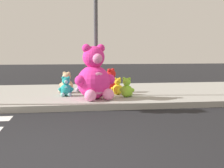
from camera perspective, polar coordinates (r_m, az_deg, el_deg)
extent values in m
plane|color=black|center=(3.76, -12.47, -14.65)|extent=(60.00, 60.00, 0.00)
cube|color=#9E9B93|center=(8.80, -10.10, -2.10)|extent=(28.00, 4.40, 0.15)
cylinder|color=#4C4C51|center=(7.95, -3.20, 9.21)|extent=(0.11, 0.11, 3.20)
sphere|color=#F22D93|center=(7.42, -3.59, 0.36)|extent=(0.85, 0.85, 0.85)
ellipsoid|color=pink|center=(7.14, -2.67, 0.14)|extent=(0.50, 0.32, 0.56)
sphere|color=#F22D93|center=(7.39, -3.63, 5.29)|extent=(0.56, 0.56, 0.56)
sphere|color=pink|center=(7.17, -2.91, 5.00)|extent=(0.26, 0.26, 0.26)
sphere|color=#F22D93|center=(7.46, -2.23, 7.03)|extent=(0.21, 0.21, 0.21)
sphere|color=#F22D93|center=(7.48, -0.40, 0.91)|extent=(0.27, 0.27, 0.27)
sphere|color=pink|center=(7.22, -0.77, -2.03)|extent=(0.29, 0.29, 0.29)
sphere|color=#F22D93|center=(7.31, -5.08, 7.03)|extent=(0.21, 0.21, 0.21)
sphere|color=#F22D93|center=(7.18, -6.29, 0.65)|extent=(0.27, 0.27, 0.27)
sphere|color=pink|center=(7.04, -4.25, -2.26)|extent=(0.29, 0.29, 0.29)
sphere|color=red|center=(8.65, -0.20, -0.18)|extent=(0.44, 0.44, 0.44)
ellipsoid|color=#DB7B7B|center=(8.73, -1.08, -0.12)|extent=(0.23, 0.25, 0.28)
sphere|color=red|center=(8.62, -0.21, 1.97)|extent=(0.29, 0.29, 0.29)
sphere|color=#DB7B7B|center=(8.69, -0.89, 1.89)|extent=(0.13, 0.13, 0.13)
sphere|color=red|center=(8.53, -0.57, 2.70)|extent=(0.11, 0.11, 0.11)
sphere|color=red|center=(8.50, -1.26, -0.07)|extent=(0.14, 0.14, 0.14)
sphere|color=#DB7B7B|center=(8.67, -1.67, -1.13)|extent=(0.15, 0.15, 0.15)
sphere|color=red|center=(8.70, 0.15, 2.77)|extent=(0.11, 0.11, 0.11)
sphere|color=red|center=(8.85, 0.21, 0.17)|extent=(0.14, 0.14, 0.14)
sphere|color=#DB7B7B|center=(8.87, -0.81, -0.96)|extent=(0.15, 0.15, 0.15)
sphere|color=tan|center=(8.67, -8.88, -0.43)|extent=(0.38, 0.38, 0.38)
ellipsoid|color=beige|center=(8.57, -9.51, -0.52)|extent=(0.21, 0.20, 0.25)
sphere|color=tan|center=(8.65, -8.91, 1.44)|extent=(0.25, 0.25, 0.25)
sphere|color=beige|center=(8.57, -9.40, 1.29)|extent=(0.11, 0.11, 0.11)
sphere|color=tan|center=(8.58, -8.50, 2.08)|extent=(0.10, 0.10, 0.10)
sphere|color=tan|center=(8.51, -8.22, -0.35)|extent=(0.12, 0.12, 0.12)
sphere|color=beige|center=(8.50, -9.10, -1.42)|extent=(0.13, 0.13, 0.13)
sphere|color=tan|center=(8.70, -9.34, 2.13)|extent=(0.10, 0.10, 0.10)
sphere|color=tan|center=(8.76, -9.96, -0.19)|extent=(0.12, 0.12, 0.12)
sphere|color=beige|center=(8.65, -10.11, -1.31)|extent=(0.13, 0.13, 0.13)
sphere|color=#8CD133|center=(7.73, 2.90, -1.38)|extent=(0.32, 0.32, 0.32)
ellipsoid|color=#B8DE87|center=(7.85, 3.09, -1.27)|extent=(0.19, 0.14, 0.21)
sphere|color=#8CD133|center=(7.71, 2.91, 0.40)|extent=(0.21, 0.21, 0.21)
sphere|color=#B8DE87|center=(7.79, 3.06, 0.37)|extent=(0.10, 0.10, 0.10)
sphere|color=#8CD133|center=(7.71, 2.37, 1.04)|extent=(0.08, 0.08, 0.08)
sphere|color=#8CD133|center=(7.81, 1.87, -1.12)|extent=(0.10, 0.10, 0.10)
sphere|color=#B8DE87|center=(7.90, 2.49, -1.99)|extent=(0.11, 0.11, 0.11)
sphere|color=#8CD133|center=(7.68, 3.45, 1.02)|extent=(0.08, 0.08, 0.08)
sphere|color=#8CD133|center=(7.74, 4.07, -1.20)|extent=(0.10, 0.10, 0.10)
sphere|color=#B8DE87|center=(7.86, 3.75, -2.04)|extent=(0.11, 0.11, 0.11)
sphere|color=teal|center=(8.01, -9.01, -1.16)|extent=(0.33, 0.33, 0.33)
ellipsoid|color=#7BBFBC|center=(7.89, -9.03, -1.27)|extent=(0.18, 0.07, 0.21)
sphere|color=teal|center=(7.98, -9.04, 0.59)|extent=(0.22, 0.22, 0.22)
sphere|color=#7BBFBC|center=(7.89, -9.05, 0.43)|extent=(0.10, 0.10, 0.10)
sphere|color=teal|center=(7.97, -8.50, 1.22)|extent=(0.08, 0.08, 0.08)
sphere|color=teal|center=(7.96, -7.89, -1.01)|extent=(0.10, 0.10, 0.10)
sphere|color=#7BBFBC|center=(7.88, -8.36, -2.07)|extent=(0.11, 0.11, 0.11)
sphere|color=teal|center=(7.97, -9.59, 1.20)|extent=(0.08, 0.08, 0.08)
sphere|color=teal|center=(7.97, -10.15, -1.04)|extent=(0.10, 0.10, 0.10)
sphere|color=#7BBFBC|center=(7.89, -9.68, -2.08)|extent=(0.11, 0.11, 0.11)
sphere|color=#B28CD8|center=(8.88, -5.75, -0.36)|extent=(0.34, 0.34, 0.34)
ellipsoid|color=silver|center=(8.85, -6.51, -0.39)|extent=(0.12, 0.20, 0.22)
sphere|color=#B28CD8|center=(8.86, -5.77, 1.29)|extent=(0.22, 0.22, 0.22)
sphere|color=silver|center=(8.83, -6.36, 1.18)|extent=(0.10, 0.10, 0.10)
sphere|color=#B28CD8|center=(8.78, -5.62, 1.83)|extent=(0.09, 0.09, 0.09)
sphere|color=#B28CD8|center=(8.71, -5.69, -0.31)|extent=(0.11, 0.11, 0.11)
sphere|color=silver|center=(8.76, -6.46, -1.20)|extent=(0.12, 0.12, 0.12)
sphere|color=#B28CD8|center=(8.93, -5.94, 1.90)|extent=(0.09, 0.09, 0.09)
sphere|color=#B28CD8|center=(9.02, -6.34, -0.10)|extent=(0.11, 0.11, 0.11)
sphere|color=silver|center=(8.94, -6.82, -1.05)|extent=(0.12, 0.12, 0.12)
sphere|color=yellow|center=(8.16, 1.11, -1.07)|extent=(0.30, 0.30, 0.30)
ellipsoid|color=#F0DB80|center=(8.26, 0.81, -0.99)|extent=(0.17, 0.10, 0.19)
sphere|color=yellow|center=(8.14, 1.11, 0.47)|extent=(0.19, 0.19, 0.19)
sphere|color=#F0DB80|center=(8.21, 0.88, 0.44)|extent=(0.09, 0.09, 0.09)
sphere|color=yellow|center=(8.10, 0.67, 1.00)|extent=(0.07, 0.07, 0.07)
sphere|color=yellow|center=(8.14, 0.10, -0.94)|extent=(0.09, 0.09, 0.09)
sphere|color=#F0DB80|center=(8.26, 0.23, -1.67)|extent=(0.10, 0.10, 0.10)
sphere|color=yellow|center=(8.16, 1.55, 1.03)|extent=(0.07, 0.07, 0.07)
sphere|color=yellow|center=(8.25, 1.89, -0.84)|extent=(0.09, 0.09, 0.09)
sphere|color=#F0DB80|center=(8.32, 1.26, -1.61)|extent=(0.10, 0.10, 0.10)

